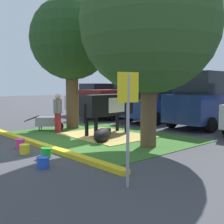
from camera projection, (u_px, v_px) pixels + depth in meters
ground_plane at (67, 143)px, 9.60m from camera, size 80.00×80.00×0.00m
grass_island at (101, 136)px, 10.78m from camera, size 6.70×4.82×0.02m
curb_yellow at (39, 144)px, 9.07m from camera, size 7.90×0.24×0.12m
hay_bedding at (106, 135)px, 10.88m from camera, size 3.22×2.42×0.04m
shade_tree_left at (71, 39)px, 12.39m from camera, size 3.57×3.57×5.73m
shade_tree_right at (150, 23)px, 8.60m from camera, size 4.25×4.25×5.92m
cow_holstein at (109, 105)px, 11.10m from camera, size 0.94×3.13×1.61m
calf_lying at (102, 135)px, 9.75m from camera, size 1.00×1.27×0.48m
person_handler at (58, 112)px, 11.51m from camera, size 0.34×0.46×1.58m
wheelbarrow at (48, 122)px, 12.13m from camera, size 1.28×1.42×0.63m
parking_sign at (128, 107)px, 5.32m from camera, size 0.13×0.44×2.17m
bucket_pink at (20, 143)px, 8.79m from camera, size 0.30×0.30×0.29m
bucket_yellow at (25, 149)px, 8.07m from camera, size 0.30×0.30×0.28m
bucket_green at (46, 153)px, 7.62m from camera, size 0.29×0.29×0.28m
bucket_blue at (43, 162)px, 6.71m from camera, size 0.31×0.31×0.26m
sedan_silver at (100, 99)px, 19.15m from camera, size 2.11×4.44×2.02m
pickup_truck_maroon at (123, 99)px, 17.23m from camera, size 2.32×5.45×2.42m
sedan_blue at (160, 103)px, 15.21m from camera, size 2.11×4.44×2.02m
suv_black at (208, 99)px, 13.20m from camera, size 2.21×4.65×2.52m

